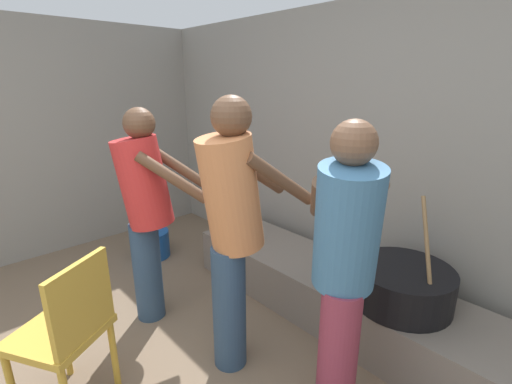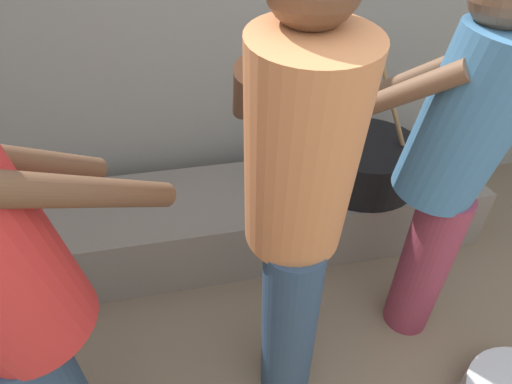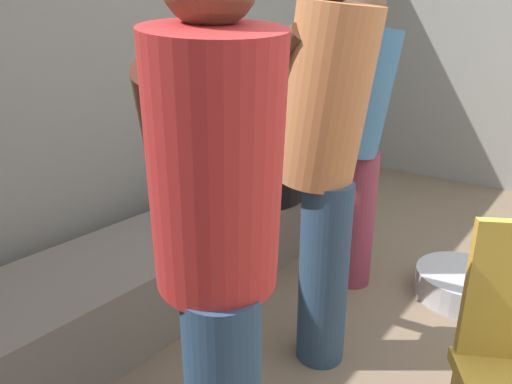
# 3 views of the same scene
# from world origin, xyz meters

# --- Properties ---
(block_enclosure_rear) EXTENTS (5.69, 0.20, 2.25)m
(block_enclosure_rear) POSITION_xyz_m (0.00, 2.37, 1.13)
(block_enclosure_rear) COLOR gray
(block_enclosure_rear) RESTS_ON ground_plane
(hearth_ledge) EXTENTS (2.40, 0.60, 0.36)m
(hearth_ledge) POSITION_xyz_m (-0.12, 1.85, 0.18)
(hearth_ledge) COLOR slate
(hearth_ledge) RESTS_ON ground_plane
(cooking_pot_main) EXTENTS (0.60, 0.60, 0.69)m
(cooking_pot_main) POSITION_xyz_m (0.42, 1.84, 0.48)
(cooking_pot_main) COLOR black
(cooking_pot_main) RESTS_ON hearth_ledge
(cook_in_red_shirt) EXTENTS (0.66, 0.69, 1.53)m
(cook_in_red_shirt) POSITION_xyz_m (-0.98, 0.88, 0.87)
(cook_in_red_shirt) COLOR navy
(cook_in_red_shirt) RESTS_ON ground_plane
(cook_in_orange_shirt) EXTENTS (0.40, 0.70, 1.62)m
(cook_in_orange_shirt) POSITION_xyz_m (-0.23, 1.03, 0.93)
(cook_in_orange_shirt) COLOR navy
(cook_in_orange_shirt) RESTS_ON ground_plane
(cook_in_blue_shirt) EXTENTS (0.65, 0.70, 1.54)m
(cook_in_blue_shirt) POSITION_xyz_m (0.40, 1.20, 0.88)
(cook_in_blue_shirt) COLOR #8C3347
(cook_in_blue_shirt) RESTS_ON ground_plane
(metal_mixing_bowl) EXTENTS (0.49, 0.49, 0.14)m
(metal_mixing_bowl) POSITION_xyz_m (0.63, 0.63, 0.07)
(metal_mixing_bowl) COLOR #B7B7BC
(metal_mixing_bowl) RESTS_ON ground_plane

